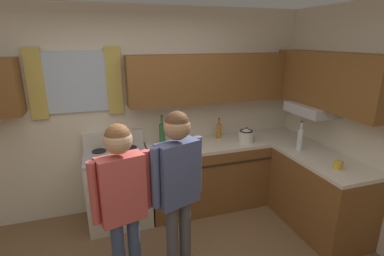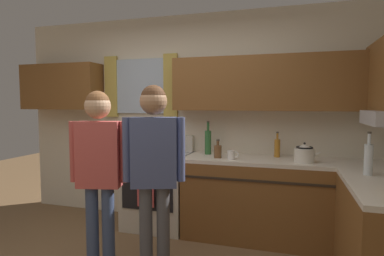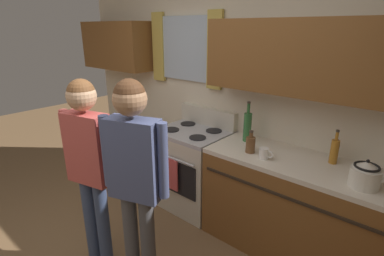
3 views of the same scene
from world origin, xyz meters
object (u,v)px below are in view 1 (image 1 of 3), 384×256
at_px(bottle_oil_amber, 219,131).
at_px(adult_in_plaid, 178,180).
at_px(bottle_tall_clear, 300,139).
at_px(bottle_squat_brown, 180,144).
at_px(bottle_wine_green, 162,134).
at_px(adult_left, 122,195).
at_px(stovetop_kettle, 246,135).
at_px(mug_mustard_yellow, 338,165).
at_px(stove_oven, 118,186).
at_px(mug_ceramic_white, 193,146).

relative_size(bottle_oil_amber, adult_in_plaid, 0.17).
xyz_separation_m(bottle_tall_clear, bottle_squat_brown, (-1.40, 0.46, -0.06)).
bearing_deg(bottle_oil_amber, bottle_wine_green, -178.18).
bearing_deg(bottle_oil_amber, adult_left, -136.27).
bearing_deg(adult_left, bottle_squat_brown, 54.45).
bearing_deg(bottle_tall_clear, bottle_oil_amber, 137.37).
height_order(bottle_squat_brown, stovetop_kettle, stovetop_kettle).
bearing_deg(bottle_tall_clear, mug_mustard_yellow, -87.23).
distance_m(bottle_wine_green, mug_mustard_yellow, 2.04).
bearing_deg(mug_mustard_yellow, bottle_oil_amber, 121.54).
relative_size(stove_oven, bottle_tall_clear, 3.00).
bearing_deg(bottle_squat_brown, bottle_oil_amber, 21.73).
relative_size(bottle_wine_green, mug_ceramic_white, 3.14).
distance_m(bottle_oil_amber, bottle_squat_brown, 0.67).
bearing_deg(bottle_oil_amber, stove_oven, -174.24).
relative_size(bottle_squat_brown, adult_left, 0.13).
bearing_deg(bottle_squat_brown, bottle_tall_clear, -18.22).
relative_size(bottle_tall_clear, mug_mustard_yellow, 3.05).
relative_size(mug_ceramic_white, adult_in_plaid, 0.08).
relative_size(mug_ceramic_white, adult_left, 0.08).
xyz_separation_m(bottle_oil_amber, mug_mustard_yellow, (0.80, -1.30, -0.06)).
xyz_separation_m(stove_oven, adult_in_plaid, (0.45, -1.15, 0.57)).
relative_size(bottle_oil_amber, adult_left, 0.18).
relative_size(mug_mustard_yellow, adult_left, 0.07).
relative_size(bottle_oil_amber, stovetop_kettle, 1.04).
bearing_deg(mug_mustard_yellow, bottle_squat_brown, 143.55).
bearing_deg(stove_oven, bottle_squat_brown, -8.11).
height_order(bottle_wine_green, bottle_squat_brown, bottle_wine_green).
bearing_deg(bottle_tall_clear, bottle_squat_brown, 161.78).
bearing_deg(bottle_tall_clear, stove_oven, 165.26).
height_order(bottle_wine_green, mug_ceramic_white, bottle_wine_green).
bearing_deg(mug_mustard_yellow, adult_left, -178.65).
bearing_deg(stove_oven, bottle_oil_amber, 5.76).
bearing_deg(bottle_tall_clear, bottle_wine_green, 156.39).
bearing_deg(mug_ceramic_white, stove_oven, 170.69).
distance_m(stove_oven, adult_in_plaid, 1.36).
xyz_separation_m(bottle_wine_green, stovetop_kettle, (1.07, -0.23, -0.06)).
bearing_deg(stovetop_kettle, stove_oven, 175.96).
height_order(mug_ceramic_white, stovetop_kettle, stovetop_kettle).
distance_m(bottle_wine_green, stovetop_kettle, 1.10).
bearing_deg(bottle_oil_amber, mug_mustard_yellow, -58.46).
xyz_separation_m(bottle_squat_brown, mug_mustard_yellow, (1.42, -1.05, -0.03)).
xyz_separation_m(bottle_squat_brown, adult_left, (-0.79, -1.10, 0.04)).
distance_m(bottle_squat_brown, adult_left, 1.36).
xyz_separation_m(adult_left, adult_in_plaid, (0.48, 0.07, 0.03)).
height_order(bottle_tall_clear, bottle_squat_brown, bottle_tall_clear).
bearing_deg(adult_in_plaid, bottle_squat_brown, 73.36).
height_order(bottle_wine_green, adult_in_plaid, adult_in_plaid).
xyz_separation_m(bottle_oil_amber, adult_left, (-1.41, -1.35, 0.00)).
distance_m(bottle_oil_amber, mug_ceramic_white, 0.55).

